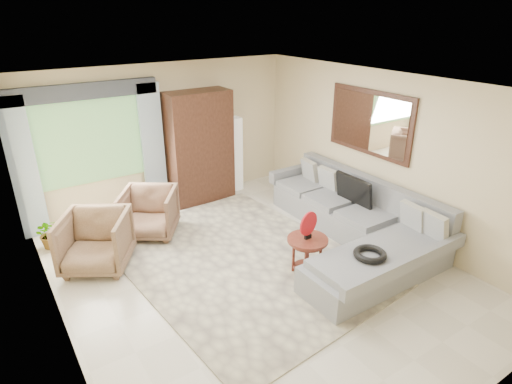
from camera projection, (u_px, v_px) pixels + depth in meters
ground at (255, 271)px, 6.10m from camera, size 6.00×6.00×0.00m
area_rug at (241, 260)px, 6.35m from camera, size 3.33×4.24×0.02m
sectional_sofa at (355, 226)px, 6.76m from camera, size 2.30×3.46×0.90m
tv_screen at (354, 190)px, 6.99m from camera, size 0.14×0.74×0.48m
garden_hose at (370, 254)px, 5.50m from camera, size 0.43×0.43×0.09m
coffee_table at (307, 255)px, 5.94m from camera, size 0.56×0.56×0.56m
red_disc at (309, 224)px, 5.74m from camera, size 0.34×0.09×0.34m
armchair_left at (96, 242)px, 6.06m from camera, size 1.23×1.24×0.83m
armchair_right at (149, 213)px, 6.96m from camera, size 1.18×1.18×0.78m
potted_plant at (50, 233)px, 6.65m from camera, size 0.52×0.47×0.49m
armoire at (200, 147)px, 8.05m from camera, size 1.20×0.55×2.10m
floor_lamp at (235, 154)px, 8.62m from camera, size 0.24×0.24×1.50m
window at (89, 142)px, 7.13m from camera, size 1.80×0.04×1.40m
curtain_left at (24, 170)px, 6.63m from camera, size 0.40×0.08×2.30m
curtain_right at (153, 147)px, 7.70m from camera, size 0.40×0.08×2.30m
valance at (82, 91)px, 6.74m from camera, size 2.40×0.12×0.26m
wall_mirror at (369, 123)px, 6.93m from camera, size 0.05×1.70×1.05m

